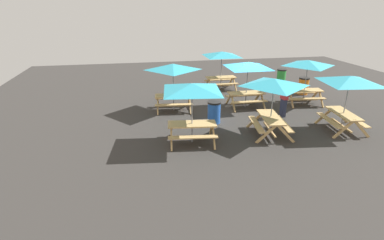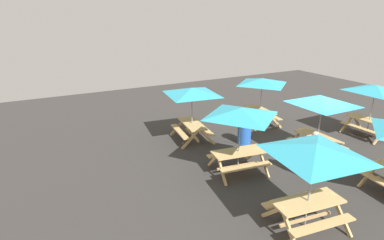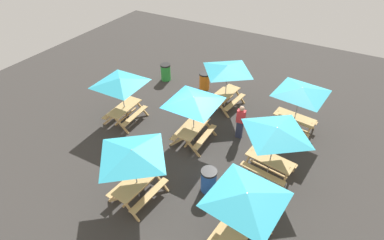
# 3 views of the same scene
# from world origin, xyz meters

# --- Properties ---
(ground_plane) EXTENTS (27.43, 27.43, 0.00)m
(ground_plane) POSITION_xyz_m (0.00, 0.00, 0.00)
(ground_plane) COLOR #33302D
(ground_plane) RESTS_ON ground
(picnic_table_0) EXTENTS (2.81, 2.81, 2.34)m
(picnic_table_0) POSITION_xyz_m (3.19, 3.50, 1.99)
(picnic_table_0) COLOR tan
(picnic_table_0) RESTS_ON ground
(picnic_table_1) EXTENTS (2.83, 2.83, 2.34)m
(picnic_table_1) POSITION_xyz_m (-0.28, -0.09, 1.99)
(picnic_table_1) COLOR tan
(picnic_table_1) RESTS_ON ground
(picnic_table_3) EXTENTS (2.81, 2.81, 2.34)m
(picnic_table_3) POSITION_xyz_m (-3.13, 3.53, 1.99)
(picnic_table_3) COLOR tan
(picnic_table_3) RESTS_ON ground
(picnic_table_4) EXTENTS (2.83, 2.83, 2.34)m
(picnic_table_4) POSITION_xyz_m (0.01, -3.66, 1.99)
(picnic_table_4) COLOR tan
(picnic_table_4) RESTS_ON ground
(picnic_table_5) EXTENTS (2.20, 2.20, 2.34)m
(picnic_table_5) POSITION_xyz_m (3.37, -0.33, 1.99)
(picnic_table_5) COLOR tan
(picnic_table_5) RESTS_ON ground
(picnic_table_6) EXTENTS (2.26, 2.26, 2.34)m
(picnic_table_6) POSITION_xyz_m (-0.01, 3.38, 1.99)
(picnic_table_6) COLOR tan
(picnic_table_6) RESTS_ON ground
(trash_bin_blue) EXTENTS (0.59, 0.59, 0.98)m
(trash_bin_blue) POSITION_xyz_m (1.86, 1.72, 0.49)
(trash_bin_blue) COLOR blue
(trash_bin_blue) RESTS_ON ground
(person_standing) EXTENTS (0.25, 0.38, 1.67)m
(person_standing) POSITION_xyz_m (-1.49, 1.56, 0.89)
(person_standing) COLOR #2D334C
(person_standing) RESTS_ON ground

